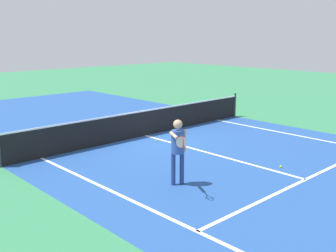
{
  "coord_description": "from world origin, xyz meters",
  "views": [
    {
      "loc": [
        -9.3,
        -11.11,
        3.62
      ],
      "look_at": [
        -1.32,
        -2.63,
        1.0
      ],
      "focal_mm": 43.04,
      "sensor_mm": 36.0,
      "label": 1
    }
  ],
  "objects_px": {
    "player_near": "(178,145)",
    "tennis_ball_mid_court": "(281,167)",
    "tennis_ball_near_net": "(156,140)",
    "net": "(145,123)"
  },
  "relations": [
    {
      "from": "player_near",
      "to": "tennis_ball_near_net",
      "type": "bearing_deg",
      "value": 55.49
    },
    {
      "from": "player_near",
      "to": "tennis_ball_mid_court",
      "type": "height_order",
      "value": "player_near"
    },
    {
      "from": "net",
      "to": "player_near",
      "type": "distance_m",
      "value": 5.17
    },
    {
      "from": "net",
      "to": "tennis_ball_near_net",
      "type": "distance_m",
      "value": 1.04
    },
    {
      "from": "tennis_ball_near_net",
      "to": "net",
      "type": "bearing_deg",
      "value": 74.18
    },
    {
      "from": "net",
      "to": "tennis_ball_mid_court",
      "type": "xyz_separation_m",
      "value": [
        0.37,
        -5.45,
        -0.46
      ]
    },
    {
      "from": "player_near",
      "to": "tennis_ball_near_net",
      "type": "height_order",
      "value": "player_near"
    },
    {
      "from": "tennis_ball_mid_court",
      "to": "tennis_ball_near_net",
      "type": "bearing_deg",
      "value": 97.79
    },
    {
      "from": "net",
      "to": "tennis_ball_mid_court",
      "type": "height_order",
      "value": "net"
    },
    {
      "from": "tennis_ball_mid_court",
      "to": "tennis_ball_near_net",
      "type": "relative_size",
      "value": 1.0
    }
  ]
}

